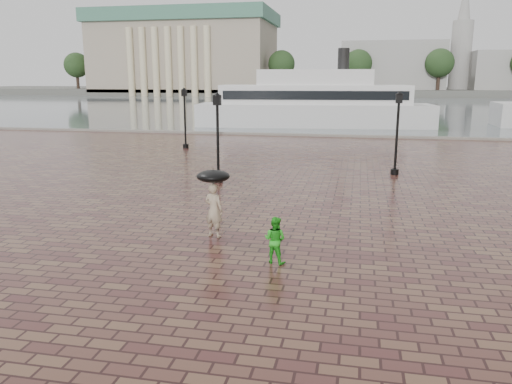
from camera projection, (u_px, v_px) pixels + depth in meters
The scene contains 11 objects.
ground at pixel (321, 257), 14.88m from camera, with size 300.00×300.00×0.00m, color #3C1C1B.
harbour_water at pixel (355, 104), 102.76m from camera, with size 240.00×240.00×0.00m, color #4C565D.
quay_edge at pixel (348, 137), 45.45m from camera, with size 80.00×0.60×0.30m, color slate.
far_shore at pixel (357, 91), 167.48m from camera, with size 300.00×60.00×2.00m, color #4C4C47.
museum at pixel (185, 51), 160.70m from camera, with size 57.00×32.50×26.00m.
far_trees at pixel (358, 64), 144.60m from camera, with size 188.00×8.00×13.50m.
street_lamps at pixel (258, 127), 29.99m from camera, with size 15.44×12.44×4.40m.
adult_pedestrian at pixel (214, 210), 16.59m from camera, with size 0.67×0.44×1.83m, color tan.
child_pedestrian at pixel (275, 240), 14.26m from camera, with size 0.67×0.52×1.37m, color green.
ferry_near at pixel (314, 103), 55.10m from camera, with size 26.07×8.63×8.39m.
umbrella at pixel (213, 176), 16.34m from camera, with size 1.10×1.10×1.18m.
Camera 1 is at (0.93, -14.19, 5.19)m, focal length 35.00 mm.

